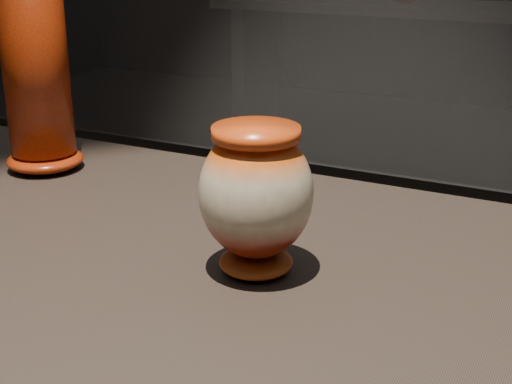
# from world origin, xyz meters

# --- Properties ---
(main_vase) EXTENTS (0.16, 0.16, 0.17)m
(main_vase) POSITION_xyz_m (0.15, 0.06, 0.99)
(main_vase) COLOR maroon
(main_vase) RESTS_ON display_plinth
(tall_vase) EXTENTS (0.15, 0.15, 0.38)m
(tall_vase) POSITION_xyz_m (-0.31, 0.23, 1.08)
(tall_vase) COLOR #B0300B
(tall_vase) RESTS_ON display_plinth
(back_shelf) EXTENTS (2.00, 0.60, 0.90)m
(back_shelf) POSITION_xyz_m (-0.61, 3.31, 0.64)
(back_shelf) COLOR black
(back_shelf) RESTS_ON ground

